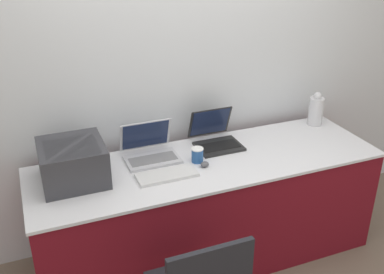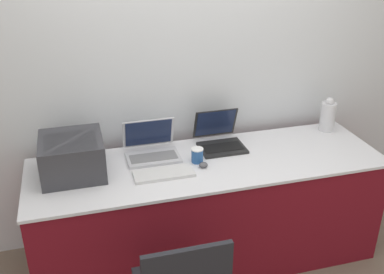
# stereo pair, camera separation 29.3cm
# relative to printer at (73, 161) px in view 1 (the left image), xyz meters

# --- Properties ---
(wall_back) EXTENTS (8.00, 0.05, 2.60)m
(wall_back) POSITION_rel_printer_xyz_m (0.87, 0.40, 0.37)
(wall_back) COLOR silver
(wall_back) RESTS_ON ground_plane
(table) EXTENTS (2.38, 0.74, 0.80)m
(table) POSITION_rel_printer_xyz_m (0.87, -0.08, -0.53)
(table) COLOR maroon
(table) RESTS_ON ground_plane
(printer) EXTENTS (0.39, 0.40, 0.25)m
(printer) POSITION_rel_printer_xyz_m (0.00, 0.00, 0.00)
(printer) COLOR #333338
(printer) RESTS_ON table
(laptop_left) EXTENTS (0.36, 0.30, 0.24)m
(laptop_left) POSITION_rel_printer_xyz_m (0.52, 0.12, -0.08)
(laptop_left) COLOR #B7B7BC
(laptop_left) RESTS_ON table
(laptop_right) EXTENTS (0.32, 0.33, 0.25)m
(laptop_right) POSITION_rel_printer_xyz_m (1.02, 0.13, -0.08)
(laptop_right) COLOR black
(laptop_right) RESTS_ON table
(external_keyboard) EXTENTS (0.38, 0.16, 0.02)m
(external_keyboard) POSITION_rel_printer_xyz_m (0.55, -0.17, -0.12)
(external_keyboard) COLOR silver
(external_keyboard) RESTS_ON table
(coffee_cup) EXTENTS (0.08, 0.08, 0.10)m
(coffee_cup) POSITION_rel_printer_xyz_m (0.80, -0.06, -0.08)
(coffee_cup) COLOR #285699
(coffee_cup) RESTS_ON table
(mouse) EXTENTS (0.06, 0.05, 0.04)m
(mouse) POSITION_rel_printer_xyz_m (0.82, -0.14, -0.11)
(mouse) COLOR #4C4C51
(mouse) RESTS_ON table
(metal_pitcher) EXTENTS (0.11, 0.11, 0.27)m
(metal_pitcher) POSITION_rel_printer_xyz_m (1.90, 0.17, -0.01)
(metal_pitcher) COLOR silver
(metal_pitcher) RESTS_ON table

